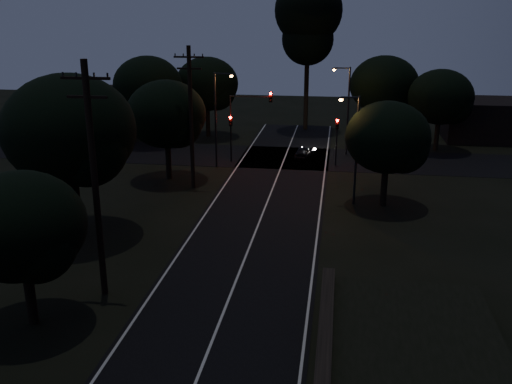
% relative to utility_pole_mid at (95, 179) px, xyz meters
% --- Properties ---
extents(road_surface, '(60.00, 70.00, 0.03)m').
position_rel_utility_pole_mid_xyz_m(road_surface, '(6.00, 16.12, -5.73)').
color(road_surface, black).
rests_on(road_surface, ground).
extents(utility_pole_mid, '(2.20, 0.30, 11.00)m').
position_rel_utility_pole_mid_xyz_m(utility_pole_mid, '(0.00, 0.00, 0.00)').
color(utility_pole_mid, black).
rests_on(utility_pole_mid, ground).
extents(utility_pole_far, '(2.20, 0.30, 10.50)m').
position_rel_utility_pole_mid_xyz_m(utility_pole_far, '(0.00, 17.00, -0.25)').
color(utility_pole_far, black).
rests_on(utility_pole_far, ground).
extents(tree_left_b, '(5.35, 5.35, 6.80)m').
position_rel_utility_pole_mid_xyz_m(tree_left_b, '(-1.81, -3.11, -1.33)').
color(tree_left_b, black).
rests_on(tree_left_b, ground).
extents(tree_left_c, '(7.60, 7.60, 9.60)m').
position_rel_utility_pole_mid_xyz_m(tree_left_c, '(-4.23, 6.85, 0.47)').
color(tree_left_c, black).
rests_on(tree_left_c, ground).
extents(tree_left_d, '(6.17, 6.17, 7.83)m').
position_rel_utility_pole_mid_xyz_m(tree_left_d, '(-2.28, 18.88, -0.66)').
color(tree_left_d, black).
rests_on(tree_left_d, ground).
extents(tree_far_nw, '(6.52, 6.52, 8.25)m').
position_rel_utility_pole_mid_xyz_m(tree_far_nw, '(-2.77, 34.87, -0.39)').
color(tree_far_nw, black).
rests_on(tree_far_nw, ground).
extents(tree_far_w, '(6.76, 6.76, 8.62)m').
position_rel_utility_pole_mid_xyz_m(tree_far_w, '(-7.76, 30.86, -0.14)').
color(tree_far_w, black).
rests_on(tree_far_w, ground).
extents(tree_far_ne, '(6.80, 6.80, 8.60)m').
position_rel_utility_pole_mid_xyz_m(tree_far_ne, '(15.24, 34.86, -0.18)').
color(tree_far_ne, black).
rests_on(tree_far_ne, ground).
extents(tree_far_e, '(6.04, 6.04, 7.66)m').
position_rel_utility_pole_mid_xyz_m(tree_far_e, '(20.21, 31.88, -0.78)').
color(tree_far_e, black).
rests_on(tree_far_e, ground).
extents(tree_right_a, '(5.67, 5.67, 7.21)m').
position_rel_utility_pole_mid_xyz_m(tree_right_a, '(14.20, 14.89, -1.06)').
color(tree_right_a, black).
rests_on(tree_right_a, ground).
extents(tall_pine, '(7.18, 7.18, 16.31)m').
position_rel_utility_pole_mid_xyz_m(tall_pine, '(7.00, 40.00, 6.03)').
color(tall_pine, black).
rests_on(tall_pine, ground).
extents(building_left, '(10.00, 8.00, 4.40)m').
position_rel_utility_pole_mid_xyz_m(building_left, '(-14.00, 37.00, -3.54)').
color(building_left, black).
rests_on(building_left, ground).
extents(building_right, '(9.00, 7.00, 4.00)m').
position_rel_utility_pole_mid_xyz_m(building_right, '(26.00, 38.00, -3.74)').
color(building_right, black).
rests_on(building_right, ground).
extents(signal_left, '(0.28, 0.35, 4.10)m').
position_rel_utility_pole_mid_xyz_m(signal_left, '(1.40, 24.99, -2.90)').
color(signal_left, black).
rests_on(signal_left, ground).
extents(signal_right, '(0.28, 0.35, 4.10)m').
position_rel_utility_pole_mid_xyz_m(signal_right, '(10.60, 24.99, -2.90)').
color(signal_right, black).
rests_on(signal_right, ground).
extents(signal_mast, '(3.70, 0.35, 6.25)m').
position_rel_utility_pole_mid_xyz_m(signal_mast, '(3.09, 24.99, -1.40)').
color(signal_mast, black).
rests_on(signal_mast, ground).
extents(streetlight_a, '(1.66, 0.26, 8.00)m').
position_rel_utility_pole_mid_xyz_m(streetlight_a, '(0.69, 23.00, -1.10)').
color(streetlight_a, black).
rests_on(streetlight_a, ground).
extents(streetlight_b, '(1.66, 0.26, 8.00)m').
position_rel_utility_pole_mid_xyz_m(streetlight_b, '(11.31, 29.00, -1.10)').
color(streetlight_b, black).
rests_on(streetlight_b, ground).
extents(streetlight_c, '(1.46, 0.26, 7.50)m').
position_rel_utility_pole_mid_xyz_m(streetlight_c, '(11.83, 15.00, -1.39)').
color(streetlight_c, black).
rests_on(streetlight_c, ground).
extents(car, '(1.82, 3.22, 1.03)m').
position_rel_utility_pole_mid_xyz_m(car, '(7.73, 27.26, -5.22)').
color(car, black).
rests_on(car, ground).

